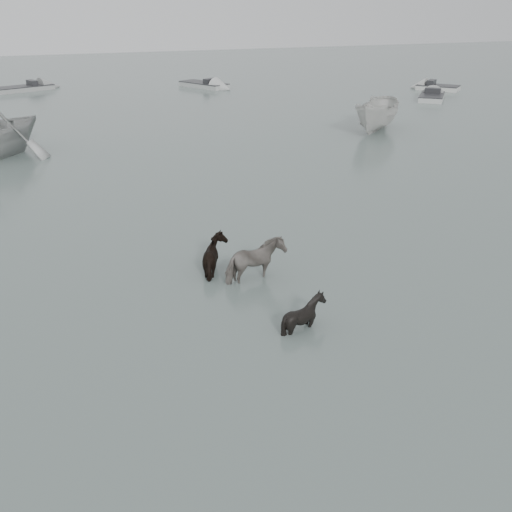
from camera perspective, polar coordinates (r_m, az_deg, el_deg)
name	(u,v)px	position (r m, az deg, el deg)	size (l,w,h in m)	color
ground	(304,298)	(16.74, 4.27, -3.77)	(140.00, 140.00, 0.00)	slate
pony_pinto	(255,256)	(17.43, -0.10, -0.04)	(0.76, 1.68, 1.42)	black
pony_dark	(217,249)	(18.09, -3.48, 0.61)	(1.30, 1.11, 1.31)	black
pony_black	(304,305)	(15.11, 4.30, -4.34)	(0.96, 1.08, 1.19)	black
boat_small	(378,114)	(37.05, 10.76, 12.30)	(1.89, 5.03, 1.94)	beige
skiff_port	(432,94)	(48.94, 15.38, 13.68)	(4.83, 1.60, 0.75)	#B0B3B0
skiff_mid	(204,82)	(53.64, -4.65, 15.12)	(5.96, 1.60, 0.75)	#A6A9A6
skiff_star	(438,85)	(53.87, 15.89, 14.40)	(4.39, 1.60, 0.75)	beige
skiff_far	(23,86)	(54.59, -19.99, 14.02)	(6.19, 1.60, 0.75)	gray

